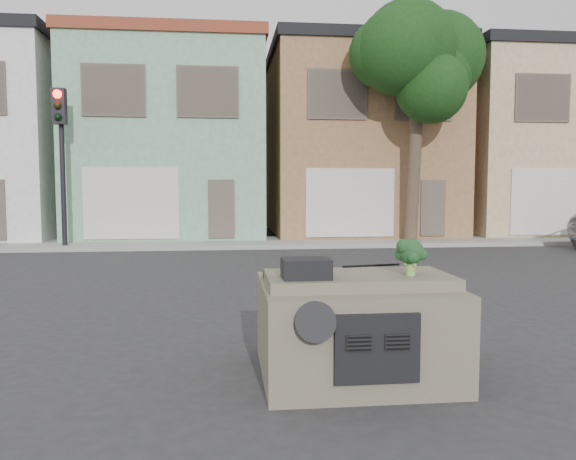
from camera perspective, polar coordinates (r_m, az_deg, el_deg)
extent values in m
plane|color=#303033|center=(9.19, 2.47, -8.34)|extent=(120.00, 120.00, 0.00)
cube|color=gray|center=(19.50, -2.21, -1.28)|extent=(40.00, 3.00, 0.15)
cube|color=#80B08A|center=(23.51, -11.59, 8.65)|extent=(7.20, 8.20, 7.55)
cube|color=#956A45|center=(24.02, 6.74, 8.62)|extent=(7.20, 8.20, 7.55)
cube|color=tan|center=(26.72, 22.77, 7.89)|extent=(7.20, 8.20, 7.55)
cube|color=black|center=(19.06, -22.00, 5.72)|extent=(0.40, 0.40, 5.10)
cube|color=#163A13|center=(19.83, 12.73, 10.80)|extent=(4.40, 4.00, 8.50)
cube|color=#6C6452|center=(6.19, 6.76, -9.38)|extent=(2.00, 1.80, 1.12)
cube|color=black|center=(5.62, 1.84, -3.91)|extent=(0.48, 0.38, 0.20)
cube|color=black|center=(6.51, 8.46, -3.59)|extent=(0.69, 0.15, 0.02)
cube|color=#17381A|center=(5.90, 12.37, -2.67)|extent=(0.41, 0.41, 0.39)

